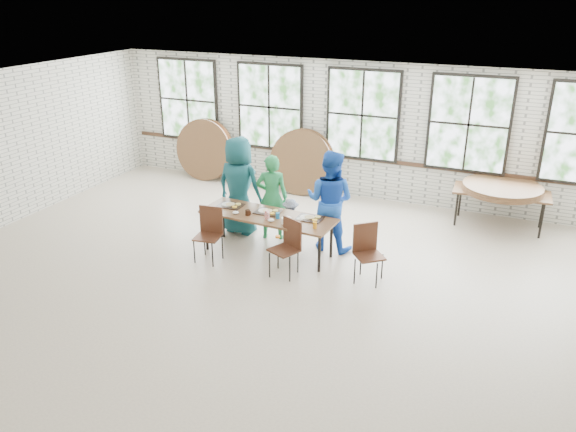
{
  "coord_description": "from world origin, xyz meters",
  "views": [
    {
      "loc": [
        3.28,
        -7.17,
        4.43
      ],
      "look_at": [
        0.0,
        0.4,
        1.05
      ],
      "focal_mm": 35.0,
      "sensor_mm": 36.0,
      "label": 1
    }
  ],
  "objects_px": {
    "chair_near_left": "(210,229)",
    "chair_near_right": "(288,243)",
    "storage_table": "(501,194)",
    "dining_table": "(268,218)"
  },
  "relations": [
    {
      "from": "dining_table",
      "to": "storage_table",
      "type": "distance_m",
      "value": 4.68
    },
    {
      "from": "chair_near_left",
      "to": "storage_table",
      "type": "relative_size",
      "value": 0.52
    },
    {
      "from": "chair_near_left",
      "to": "chair_near_right",
      "type": "bearing_deg",
      "value": -6.82
    },
    {
      "from": "dining_table",
      "to": "chair_near_right",
      "type": "xyz_separation_m",
      "value": [
        0.63,
        -0.55,
        -0.13
      ]
    },
    {
      "from": "chair_near_right",
      "to": "dining_table",
      "type": "bearing_deg",
      "value": 162.97
    },
    {
      "from": "chair_near_left",
      "to": "dining_table",
      "type": "bearing_deg",
      "value": 26.9
    },
    {
      "from": "chair_near_left",
      "to": "storage_table",
      "type": "distance_m",
      "value": 5.7
    },
    {
      "from": "chair_near_right",
      "to": "storage_table",
      "type": "relative_size",
      "value": 0.52
    },
    {
      "from": "chair_near_left",
      "to": "chair_near_right",
      "type": "height_order",
      "value": "same"
    },
    {
      "from": "dining_table",
      "to": "storage_table",
      "type": "height_order",
      "value": "same"
    }
  ]
}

